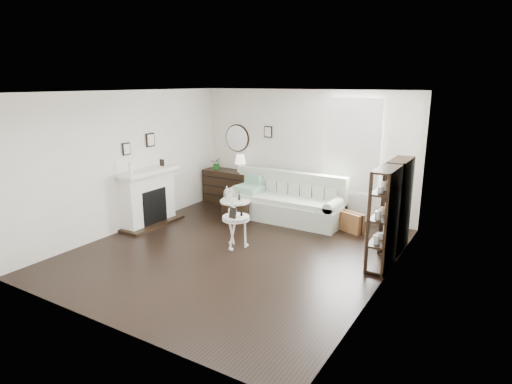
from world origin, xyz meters
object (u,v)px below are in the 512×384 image
Objects in this scene: sofa at (285,204)px; dresser at (228,187)px; drum_table at (235,210)px; pedestal_table at (236,219)px.

sofa is 2.11× the size of dresser.
drum_table is 1.10× the size of pedestal_table.
drum_table is 1.54m from pedestal_table.
dresser is 1.42m from drum_table.
sofa is 1.07m from drum_table.
drum_table is (0.91, -1.07, -0.17)m from dresser.
dresser reaches higher than pedestal_table.
drum_table is at bearing 124.35° from pedestal_table.
sofa is 1.94m from pedestal_table.
sofa is at bearing 90.86° from pedestal_table.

